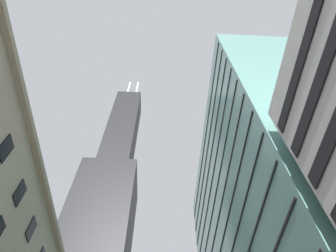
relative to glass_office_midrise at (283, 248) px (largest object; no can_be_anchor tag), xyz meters
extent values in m
cube|color=tan|center=(-30.69, -2.42, -3.00)|extent=(0.70, 66.93, 0.60)
cube|color=black|center=(-30.89, -21.88, -7.14)|extent=(0.14, 1.40, 2.20)
cube|color=black|center=(-30.89, -16.88, -7.14)|extent=(0.14, 1.40, 2.20)
cube|color=black|center=(-30.89, -11.88, -7.14)|extent=(0.14, 1.40, 2.20)
cube|color=black|center=(-37.09, 43.27, 33.70)|extent=(20.39, 20.39, 51.91)
cube|color=black|center=(-37.09, 43.27, 92.10)|extent=(13.11, 13.11, 64.89)
cylinder|color=silver|center=(-39.71, 43.27, 138.14)|extent=(1.20, 1.20, 27.19)
cylinder|color=silver|center=(-34.46, 43.27, 138.14)|extent=(1.20, 1.20, 27.19)
cube|color=black|center=(-8.99, -31.04, -9.94)|extent=(0.16, 12.88, 1.10)
cube|color=black|center=(-8.99, -31.04, -6.94)|extent=(0.16, 12.88, 1.10)
cube|color=slate|center=(0.00, 0.00, 0.00)|extent=(17.89, 45.61, 55.89)
cube|color=black|center=(-8.98, 0.00, 0.06)|extent=(0.12, 44.61, 0.24)
cube|color=black|center=(-8.98, 0.00, 4.06)|extent=(0.12, 44.61, 0.24)
cube|color=black|center=(-8.98, 0.00, 8.06)|extent=(0.12, 44.61, 0.24)
cube|color=black|center=(-8.98, 0.00, 12.06)|extent=(0.12, 44.61, 0.24)
cube|color=black|center=(-8.98, 0.00, 16.06)|extent=(0.12, 44.61, 0.24)
cube|color=black|center=(-8.98, 0.00, 20.06)|extent=(0.12, 44.61, 0.24)
cube|color=black|center=(-8.98, 0.00, 24.06)|extent=(0.12, 44.61, 0.24)
camera|label=1|loc=(-18.37, -36.64, -26.09)|focal=31.14mm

